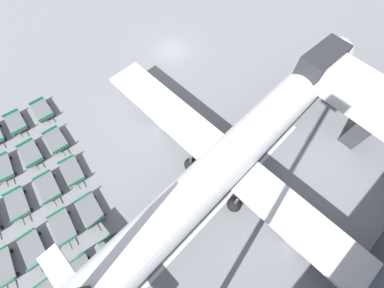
{
  "coord_description": "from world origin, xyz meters",
  "views": [
    {
      "loc": [
        20.85,
        -14.97,
        21.87
      ],
      "look_at": [
        13.21,
        -8.16,
        2.3
      ],
      "focal_mm": 22.0,
      "sensor_mm": 36.0,
      "label": 1
    }
  ],
  "objects_px": {
    "baggage_dolly_row_mid_a_col_b": "(3,168)",
    "baggage_dolly_row_far_col_c": "(72,171)",
    "baggage_dolly_row_mid_a_col_d": "(33,249)",
    "baggage_dolly_row_mid_b_col_b": "(31,154)",
    "baggage_dolly_row_far_col_e": "(115,254)",
    "baggage_dolly_row_mid_b_col_d": "(63,227)",
    "baggage_dolly_row_mid_b_col_e": "(83,276)",
    "baggage_dolly_row_far_col_b": "(56,140)",
    "airplane": "(235,153)",
    "baggage_dolly_row_mid_b_col_a": "(16,123)",
    "baggage_dolly_row_near_col_d": "(2,268)",
    "baggage_dolly_row_far_col_a": "(42,110)",
    "baggage_dolly_row_mid_a_col_c": "(18,204)",
    "baggage_dolly_row_mid_b_col_c": "(48,187)",
    "baggage_dolly_row_far_col_d": "(91,210)"
  },
  "relations": [
    {
      "from": "baggage_dolly_row_mid_b_col_b",
      "to": "baggage_dolly_row_far_col_d",
      "type": "xyz_separation_m",
      "value": [
        8.94,
        1.61,
        0.0
      ]
    },
    {
      "from": "baggage_dolly_row_mid_a_col_c",
      "to": "baggage_dolly_row_far_col_c",
      "type": "bearing_deg",
      "value": 85.48
    },
    {
      "from": "baggage_dolly_row_mid_a_col_b",
      "to": "baggage_dolly_row_far_col_c",
      "type": "height_order",
      "value": "same"
    },
    {
      "from": "baggage_dolly_row_mid_b_col_d",
      "to": "baggage_dolly_row_far_col_e",
      "type": "relative_size",
      "value": 1.0
    },
    {
      "from": "baggage_dolly_row_mid_a_col_b",
      "to": "baggage_dolly_row_mid_b_col_a",
      "type": "bearing_deg",
      "value": 144.31
    },
    {
      "from": "baggage_dolly_row_mid_b_col_b",
      "to": "baggage_dolly_row_far_col_d",
      "type": "relative_size",
      "value": 0.99
    },
    {
      "from": "baggage_dolly_row_mid_b_col_b",
      "to": "baggage_dolly_row_mid_b_col_e",
      "type": "height_order",
      "value": "same"
    },
    {
      "from": "airplane",
      "to": "baggage_dolly_row_mid_a_col_d",
      "type": "bearing_deg",
      "value": -107.75
    },
    {
      "from": "baggage_dolly_row_near_col_d",
      "to": "baggage_dolly_row_mid_b_col_e",
      "type": "relative_size",
      "value": 1.0
    },
    {
      "from": "baggage_dolly_row_mid_b_col_b",
      "to": "baggage_dolly_row_far_col_b",
      "type": "bearing_deg",
      "value": 83.49
    },
    {
      "from": "baggage_dolly_row_far_col_c",
      "to": "baggage_dolly_row_far_col_e",
      "type": "bearing_deg",
      "value": -5.97
    },
    {
      "from": "baggage_dolly_row_mid_a_col_d",
      "to": "baggage_dolly_row_mid_b_col_d",
      "type": "relative_size",
      "value": 0.99
    },
    {
      "from": "baggage_dolly_row_far_col_c",
      "to": "baggage_dolly_row_mid_a_col_c",
      "type": "bearing_deg",
      "value": -94.52
    },
    {
      "from": "baggage_dolly_row_far_col_a",
      "to": "baggage_dolly_row_far_col_d",
      "type": "xyz_separation_m",
      "value": [
        13.19,
        -1.64,
        0.0
      ]
    },
    {
      "from": "baggage_dolly_row_mid_a_col_d",
      "to": "baggage_dolly_row_mid_b_col_a",
      "type": "relative_size",
      "value": 1.0
    },
    {
      "from": "airplane",
      "to": "baggage_dolly_row_far_col_c",
      "type": "bearing_deg",
      "value": -129.2
    },
    {
      "from": "baggage_dolly_row_mid_b_col_e",
      "to": "baggage_dolly_row_far_col_e",
      "type": "relative_size",
      "value": 1.0
    },
    {
      "from": "baggage_dolly_row_mid_a_col_b",
      "to": "baggage_dolly_row_far_col_a",
      "type": "height_order",
      "value": "same"
    },
    {
      "from": "baggage_dolly_row_near_col_d",
      "to": "baggage_dolly_row_far_col_a",
      "type": "xyz_separation_m",
      "value": [
        -12.48,
        9.29,
        0.0
      ]
    },
    {
      "from": "baggage_dolly_row_near_col_d",
      "to": "baggage_dolly_row_mid_a_col_d",
      "type": "xyz_separation_m",
      "value": [
        0.31,
        2.42,
        0.0
      ]
    },
    {
      "from": "baggage_dolly_row_near_col_d",
      "to": "baggage_dolly_row_far_col_a",
      "type": "height_order",
      "value": "same"
    },
    {
      "from": "airplane",
      "to": "baggage_dolly_row_mid_b_col_d",
      "type": "xyz_separation_m",
      "value": [
        -5.65,
        -15.07,
        -2.62
      ]
    },
    {
      "from": "baggage_dolly_row_mid_a_col_c",
      "to": "baggage_dolly_row_mid_b_col_e",
      "type": "relative_size",
      "value": 1.0
    },
    {
      "from": "airplane",
      "to": "baggage_dolly_row_near_col_d",
      "type": "relative_size",
      "value": 10.13
    },
    {
      "from": "baggage_dolly_row_mid_a_col_b",
      "to": "baggage_dolly_row_near_col_d",
      "type": "bearing_deg",
      "value": -21.38
    },
    {
      "from": "baggage_dolly_row_far_col_e",
      "to": "baggage_dolly_row_mid_b_col_d",
      "type": "bearing_deg",
      "value": -155.62
    },
    {
      "from": "baggage_dolly_row_mid_b_col_d",
      "to": "baggage_dolly_row_mid_b_col_b",
      "type": "bearing_deg",
      "value": 173.9
    },
    {
      "from": "baggage_dolly_row_mid_b_col_a",
      "to": "baggage_dolly_row_far_col_c",
      "type": "distance_m",
      "value": 9.25
    },
    {
      "from": "baggage_dolly_row_mid_a_col_d",
      "to": "baggage_dolly_row_far_col_c",
      "type": "xyz_separation_m",
      "value": [
        -4.06,
        5.82,
        0.0
      ]
    },
    {
      "from": "baggage_dolly_row_mid_b_col_b",
      "to": "baggage_dolly_row_near_col_d",
      "type": "bearing_deg",
      "value": -36.31
    },
    {
      "from": "baggage_dolly_row_mid_b_col_c",
      "to": "baggage_dolly_row_mid_b_col_d",
      "type": "relative_size",
      "value": 1.0
    },
    {
      "from": "baggage_dolly_row_mid_a_col_d",
      "to": "baggage_dolly_row_mid_b_col_b",
      "type": "distance_m",
      "value": 9.28
    },
    {
      "from": "baggage_dolly_row_mid_a_col_b",
      "to": "baggage_dolly_row_mid_b_col_c",
      "type": "xyz_separation_m",
      "value": [
        4.73,
        2.43,
        0.0
      ]
    },
    {
      "from": "baggage_dolly_row_mid_b_col_d",
      "to": "baggage_dolly_row_far_col_b",
      "type": "bearing_deg",
      "value": 156.86
    },
    {
      "from": "baggage_dolly_row_mid_a_col_b",
      "to": "baggage_dolly_row_far_col_a",
      "type": "relative_size",
      "value": 1.01
    },
    {
      "from": "baggage_dolly_row_mid_a_col_d",
      "to": "baggage_dolly_row_mid_b_col_d",
      "type": "height_order",
      "value": "same"
    },
    {
      "from": "airplane",
      "to": "baggage_dolly_row_near_col_d",
      "type": "distance_m",
      "value": 21.24
    },
    {
      "from": "baggage_dolly_row_mid_a_col_b",
      "to": "baggage_dolly_row_far_col_e",
      "type": "height_order",
      "value": "same"
    },
    {
      "from": "baggage_dolly_row_mid_a_col_c",
      "to": "baggage_dolly_row_mid_b_col_d",
      "type": "relative_size",
      "value": 1.0
    },
    {
      "from": "baggage_dolly_row_mid_b_col_e",
      "to": "baggage_dolly_row_far_col_a",
      "type": "relative_size",
      "value": 1.01
    },
    {
      "from": "baggage_dolly_row_mid_b_col_e",
      "to": "baggage_dolly_row_far_col_c",
      "type": "xyz_separation_m",
      "value": [
        -8.57,
        3.66,
        0.0
      ]
    },
    {
      "from": "baggage_dolly_row_mid_a_col_b",
      "to": "baggage_dolly_row_far_col_c",
      "type": "xyz_separation_m",
      "value": [
        4.78,
        4.9,
        0.0
      ]
    },
    {
      "from": "baggage_dolly_row_mid_b_col_a",
      "to": "baggage_dolly_row_mid_b_col_d",
      "type": "relative_size",
      "value": 0.99
    },
    {
      "from": "baggage_dolly_row_mid_b_col_a",
      "to": "baggage_dolly_row_far_col_d",
      "type": "height_order",
      "value": "same"
    },
    {
      "from": "airplane",
      "to": "baggage_dolly_row_far_col_b",
      "type": "bearing_deg",
      "value": -140.39
    },
    {
      "from": "airplane",
      "to": "baggage_dolly_row_far_col_a",
      "type": "xyz_separation_m",
      "value": [
        -18.48,
        -10.91,
        -2.62
      ]
    },
    {
      "from": "baggage_dolly_row_mid_b_col_e",
      "to": "baggage_dolly_row_mid_a_col_d",
      "type": "bearing_deg",
      "value": -154.42
    },
    {
      "from": "baggage_dolly_row_mid_a_col_c",
      "to": "baggage_dolly_row_mid_b_col_c",
      "type": "relative_size",
      "value": 1.0
    },
    {
      "from": "airplane",
      "to": "baggage_dolly_row_mid_b_col_c",
      "type": "height_order",
      "value": "airplane"
    },
    {
      "from": "baggage_dolly_row_mid_b_col_d",
      "to": "baggage_dolly_row_far_col_b",
      "type": "height_order",
      "value": "same"
    }
  ]
}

